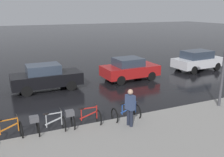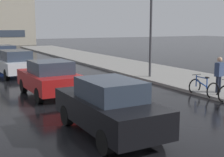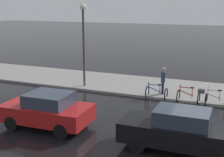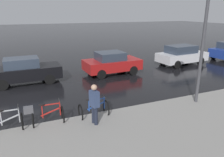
{
  "view_description": "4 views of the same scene",
  "coord_description": "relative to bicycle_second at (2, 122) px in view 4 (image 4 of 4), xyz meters",
  "views": [
    {
      "loc": [
        12.82,
        -1.83,
        4.83
      ],
      "look_at": [
        0.33,
        3.82,
        1.01
      ],
      "focal_mm": 40.0,
      "sensor_mm": 36.0,
      "label": 1
    },
    {
      "loc": [
        -6.21,
        -7.09,
        3.07
      ],
      "look_at": [
        -0.1,
        4.33,
        0.9
      ],
      "focal_mm": 50.0,
      "sensor_mm": 36.0,
      "label": 2
    },
    {
      "loc": [
        -13.06,
        -1.35,
        5.35
      ],
      "look_at": [
        0.76,
        4.45,
        1.74
      ],
      "focal_mm": 50.0,
      "sensor_mm": 36.0,
      "label": 3
    },
    {
      "loc": [
        11.66,
        0.4,
        4.3
      ],
      "look_at": [
        1.79,
        4.63,
        0.97
      ],
      "focal_mm": 35.0,
      "sensor_mm": 36.0,
      "label": 4
    }
  ],
  "objects": [
    {
      "name": "bicycle_third",
      "position": [
        0.02,
        1.44,
        0.0
      ],
      "size": [
        0.77,
        1.45,
        0.99
      ],
      "color": "black",
      "rests_on": "ground"
    },
    {
      "name": "bicycle_second",
      "position": [
        0.0,
        0.0,
        0.0
      ],
      "size": [
        0.69,
        1.33,
        0.99
      ],
      "color": "black",
      "rests_on": "ground"
    },
    {
      "name": "car_white",
      "position": [
        -6.09,
        13.21,
        0.34
      ],
      "size": [
        2.13,
        4.31,
        1.61
      ],
      "color": "silver",
      "rests_on": "ground"
    },
    {
      "name": "car_red",
      "position": [
        -5.82,
        6.78,
        0.31
      ],
      "size": [
        2.08,
        3.97,
        1.57
      ],
      "color": "#AD1919",
      "rests_on": "ground"
    },
    {
      "name": "pedestrian",
      "position": [
        0.84,
        3.23,
        0.49
      ],
      "size": [
        0.44,
        0.32,
        1.73
      ],
      "color": "#1E2333",
      "rests_on": "ground"
    },
    {
      "name": "bicycle_farthest",
      "position": [
        0.13,
        3.42,
        -0.1
      ],
      "size": [
        0.72,
        1.18,
        0.92
      ],
      "color": "black",
      "rests_on": "ground"
    },
    {
      "name": "ground_plane",
      "position": [
        -3.63,
        0.47,
        -0.49
      ],
      "size": [
        140.0,
        140.0,
        0.0
      ],
      "primitive_type": "plane",
      "color": "black"
    },
    {
      "name": "car_black",
      "position": [
        -5.88,
        1.03,
        0.32
      ],
      "size": [
        1.76,
        4.21,
        1.61
      ],
      "color": "black",
      "rests_on": "ground"
    },
    {
      "name": "streetlamp",
      "position": [
        0.72,
        8.38,
        3.03
      ],
      "size": [
        0.39,
        0.39,
        5.35
      ],
      "color": "#424247",
      "rests_on": "ground"
    }
  ]
}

